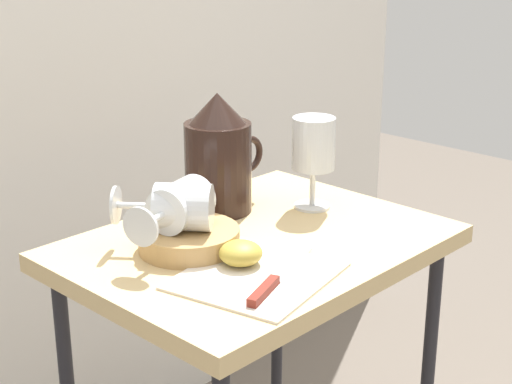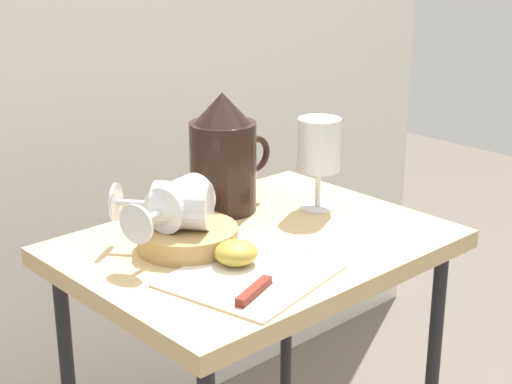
{
  "view_description": "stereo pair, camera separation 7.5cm",
  "coord_description": "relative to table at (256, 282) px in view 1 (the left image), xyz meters",
  "views": [
    {
      "loc": [
        -0.86,
        -0.82,
        1.22
      ],
      "look_at": [
        0.0,
        0.0,
        0.81
      ],
      "focal_mm": 55.98,
      "sensor_mm": 36.0,
      "label": 1
    },
    {
      "loc": [
        -0.81,
        -0.88,
        1.22
      ],
      "look_at": [
        0.0,
        0.0,
        0.81
      ],
      "focal_mm": 55.98,
      "sensor_mm": 36.0,
      "label": 2
    }
  ],
  "objects": [
    {
      "name": "wine_glass_upright",
      "position": [
        0.18,
        0.03,
        0.19
      ],
      "size": [
        0.08,
        0.08,
        0.16
      ],
      "color": "silver",
      "rests_on": "table"
    },
    {
      "name": "knife",
      "position": [
        -0.11,
        -0.14,
        0.08
      ],
      "size": [
        0.21,
        0.09,
        0.01
      ],
      "color": "silver",
      "rests_on": "linen_napkin"
    },
    {
      "name": "linen_napkin",
      "position": [
        -0.1,
        -0.1,
        0.08
      ],
      "size": [
        0.25,
        0.24,
        0.0
      ],
      "primitive_type": "cube",
      "rotation": [
        0.0,
        0.0,
        0.21
      ],
      "color": "silver",
      "rests_on": "table"
    },
    {
      "name": "apple_half_left",
      "position": [
        -0.09,
        -0.06,
        0.1
      ],
      "size": [
        0.07,
        0.07,
        0.04
      ],
      "primitive_type": "ellipsoid",
      "color": "#B29938",
      "rests_on": "linen_napkin"
    },
    {
      "name": "wine_glass_tipped_far",
      "position": [
        -0.11,
        0.06,
        0.15
      ],
      "size": [
        0.17,
        0.11,
        0.07
      ],
      "color": "silver",
      "rests_on": "basket_tray"
    },
    {
      "name": "wine_glass_tipped_near",
      "position": [
        -0.11,
        0.05,
        0.15
      ],
      "size": [
        0.15,
        0.16,
        0.07
      ],
      "color": "silver",
      "rests_on": "basket_tray"
    },
    {
      "name": "pitcher",
      "position": [
        0.05,
        0.14,
        0.16
      ],
      "size": [
        0.17,
        0.12,
        0.21
      ],
      "color": "black",
      "rests_on": "table"
    },
    {
      "name": "curtain_drape",
      "position": [
        0.0,
        0.61,
        0.34
      ],
      "size": [
        2.4,
        0.03,
        1.98
      ],
      "primitive_type": "cube",
      "color": "silver",
      "rests_on": "ground_plane"
    },
    {
      "name": "basket_tray",
      "position": [
        -0.1,
        0.04,
        0.09
      ],
      "size": [
        0.16,
        0.16,
        0.03
      ],
      "primitive_type": "cylinder",
      "color": "tan",
      "rests_on": "table"
    },
    {
      "name": "table",
      "position": [
        0.0,
        0.0,
        0.0
      ],
      "size": [
        0.59,
        0.45,
        0.73
      ],
      "color": "tan",
      "rests_on": "ground_plane"
    }
  ]
}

